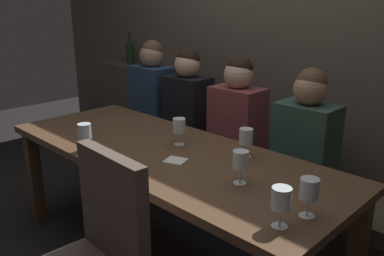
{
  "coord_description": "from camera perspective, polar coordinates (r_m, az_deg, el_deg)",
  "views": [
    {
      "loc": [
        1.66,
        -1.46,
        1.56
      ],
      "look_at": [
        0.04,
        0.18,
        0.84
      ],
      "focal_mm": 37.7,
      "sensor_mm": 36.0,
      "label": 1
    }
  ],
  "objects": [
    {
      "name": "back_wall_tiled",
      "position": [
        3.15,
        13.32,
        15.85
      ],
      "size": [
        6.0,
        0.12,
        3.0
      ],
      "primitive_type": "cube",
      "color": "brown",
      "rests_on": "ground"
    },
    {
      "name": "back_counter",
      "position": [
        4.21,
        -7.28,
        2.3
      ],
      "size": [
        1.1,
        0.28,
        0.95
      ],
      "primitive_type": "cube",
      "color": "#494138",
      "rests_on": "ground"
    },
    {
      "name": "dining_table",
      "position": [
        2.38,
        -3.83,
        -5.03
      ],
      "size": [
        2.2,
        0.84,
        0.74
      ],
      "color": "#493422",
      "rests_on": "ground"
    },
    {
      "name": "banquette_bench",
      "position": [
        3.03,
        6.39,
        -8.83
      ],
      "size": [
        2.5,
        0.44,
        0.45
      ],
      "color": "#312A23",
      "rests_on": "ground"
    },
    {
      "name": "chair_near_side",
      "position": [
        1.8,
        -13.91,
        -16.96
      ],
      "size": [
        0.46,
        0.46,
        0.98
      ],
      "color": "brown",
      "rests_on": "ground"
    },
    {
      "name": "diner_redhead",
      "position": [
        3.47,
        -5.6,
        5.26
      ],
      "size": [
        0.36,
        0.24,
        0.81
      ],
      "color": "navy",
      "rests_on": "banquette_bench"
    },
    {
      "name": "diner_bearded",
      "position": [
        3.19,
        -0.65,
        3.91
      ],
      "size": [
        0.36,
        0.24,
        0.78
      ],
      "color": "black",
      "rests_on": "banquette_bench"
    },
    {
      "name": "diner_far_end",
      "position": [
        2.83,
        6.41,
        1.99
      ],
      "size": [
        0.36,
        0.24,
        0.77
      ],
      "color": "brown",
      "rests_on": "banquette_bench"
    },
    {
      "name": "diner_near_end",
      "position": [
        2.56,
        15.87,
        -0.54
      ],
      "size": [
        0.36,
        0.24,
        0.75
      ],
      "color": "#2D473D",
      "rests_on": "banquette_bench"
    },
    {
      "name": "wine_bottle_dark_red",
      "position": [
        4.21,
        -8.77,
        10.52
      ],
      "size": [
        0.08,
        0.08,
        0.33
      ],
      "color": "black",
      "rests_on": "back_counter"
    },
    {
      "name": "wine_bottle_pale_label",
      "position": [
        3.99,
        -6.73,
        10.22
      ],
      "size": [
        0.08,
        0.08,
        0.33
      ],
      "color": "#384728",
      "rests_on": "back_counter"
    },
    {
      "name": "wine_glass_center_back",
      "position": [
        1.66,
        16.24,
        -8.4
      ],
      "size": [
        0.08,
        0.08,
        0.16
      ],
      "color": "silver",
      "rests_on": "dining_table"
    },
    {
      "name": "wine_glass_near_left",
      "position": [
        2.37,
        -14.95,
        -0.61
      ],
      "size": [
        0.08,
        0.08,
        0.16
      ],
      "color": "silver",
      "rests_on": "dining_table"
    },
    {
      "name": "wine_glass_end_right",
      "position": [
        2.22,
        7.64,
        -1.27
      ],
      "size": [
        0.08,
        0.08,
        0.16
      ],
      "color": "silver",
      "rests_on": "dining_table"
    },
    {
      "name": "wine_glass_far_left",
      "position": [
        1.57,
        12.51,
        -9.95
      ],
      "size": [
        0.08,
        0.08,
        0.16
      ],
      "color": "silver",
      "rests_on": "dining_table"
    },
    {
      "name": "wine_glass_center_front",
      "position": [
        2.39,
        -1.82,
        0.17
      ],
      "size": [
        0.08,
        0.08,
        0.16
      ],
      "color": "silver",
      "rests_on": "dining_table"
    },
    {
      "name": "wine_glass_near_right",
      "position": [
        1.89,
        6.89,
        -4.6
      ],
      "size": [
        0.08,
        0.08,
        0.16
      ],
      "color": "silver",
      "rests_on": "dining_table"
    },
    {
      "name": "folded_napkin",
      "position": [
        2.18,
        -2.35,
        -4.64
      ],
      "size": [
        0.14,
        0.13,
        0.01
      ],
      "primitive_type": "cube",
      "rotation": [
        0.0,
        0.0,
        0.36
      ],
      "color": "silver",
      "rests_on": "dining_table"
    }
  ]
}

